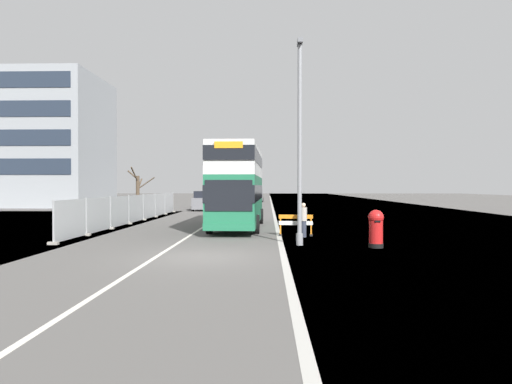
# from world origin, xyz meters

# --- Properties ---
(ground) EXTENTS (140.00, 280.00, 0.10)m
(ground) POSITION_xyz_m (0.62, 0.12, -0.05)
(ground) COLOR #565451
(double_decker_bus) EXTENTS (2.93, 10.93, 4.77)m
(double_decker_bus) POSITION_xyz_m (0.61, 10.99, 2.54)
(double_decker_bus) COLOR #1E6B47
(double_decker_bus) RESTS_ON ground
(lamppost_foreground) EXTENTS (0.29, 0.70, 8.66)m
(lamppost_foreground) POSITION_xyz_m (3.72, 3.16, 4.09)
(lamppost_foreground) COLOR gray
(lamppost_foreground) RESTS_ON ground
(red_pillar_postbox) EXTENTS (0.62, 0.62, 1.54)m
(red_pillar_postbox) POSITION_xyz_m (6.77, 2.50, 0.84)
(red_pillar_postbox) COLOR black
(red_pillar_postbox) RESTS_ON ground
(roadworks_barrier) EXTENTS (1.71, 0.53, 1.06)m
(roadworks_barrier) POSITION_xyz_m (3.79, 6.76, 0.66)
(roadworks_barrier) COLOR orange
(roadworks_barrier) RESTS_ON ground
(construction_site_fence) EXTENTS (0.44, 24.00, 1.93)m
(construction_site_fence) POSITION_xyz_m (-6.77, 14.96, 0.92)
(construction_site_fence) COLOR #A8AAAD
(construction_site_fence) RESTS_ON ground
(car_oncoming_near) EXTENTS (2.03, 4.09, 2.01)m
(car_oncoming_near) POSITION_xyz_m (-4.25, 29.91, 0.95)
(car_oncoming_near) COLOR slate
(car_oncoming_near) RESTS_ON ground
(car_receding_mid) EXTENTS (2.10, 3.83, 2.01)m
(car_receding_mid) POSITION_xyz_m (-4.45, 37.67, 0.95)
(car_receding_mid) COLOR slate
(car_receding_mid) RESTS_ON ground
(car_receding_far) EXTENTS (1.93, 4.37, 2.01)m
(car_receding_far) POSITION_xyz_m (-4.44, 47.10, 0.95)
(car_receding_far) COLOR slate
(car_receding_far) RESTS_ON ground
(car_far_side) EXTENTS (2.09, 4.49, 2.06)m
(car_far_side) POSITION_xyz_m (0.63, 55.99, 0.98)
(car_far_side) COLOR slate
(car_far_side) RESTS_ON ground
(bare_tree_far_verge_near) EXTENTS (2.90, 2.58, 4.51)m
(bare_tree_far_verge_near) POSITION_xyz_m (-11.40, 30.93, 2.13)
(bare_tree_far_verge_near) COLOR #4C3D2D
(bare_tree_far_verge_near) RESTS_ON ground
(pedestrian_at_kerb) EXTENTS (0.34, 0.34, 1.68)m
(pedestrian_at_kerb) POSITION_xyz_m (4.13, 6.13, 0.84)
(pedestrian_at_kerb) COLOR #2D3342
(pedestrian_at_kerb) RESTS_ON ground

